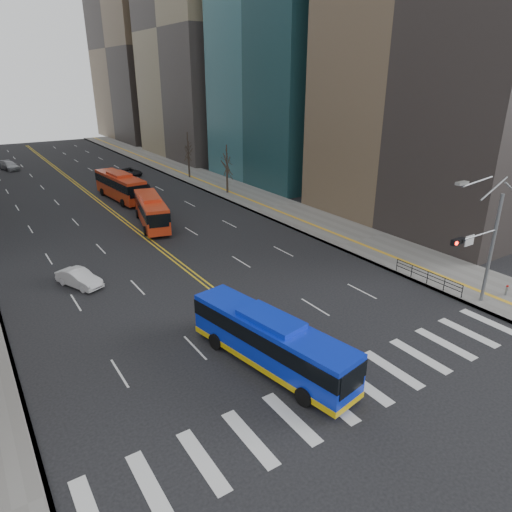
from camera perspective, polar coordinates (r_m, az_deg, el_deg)
ground at (r=25.09m, az=11.11°, el=-16.32°), size 220.00×220.00×0.00m
sidewalk_right at (r=68.48m, az=-4.60°, el=8.86°), size 7.00×130.00×0.15m
crosswalk at (r=25.08m, az=11.11°, el=-16.31°), size 26.70×4.00×0.01m
centerline at (r=71.77m, az=-21.06°, el=8.03°), size 0.55×100.00×0.01m
office_towers at (r=83.85m, az=-25.78°, el=25.77°), size 83.00×134.00×58.00m
signal_mast at (r=33.92m, az=26.35°, el=1.49°), size 5.37×0.37×9.39m
pedestrian_railing at (r=37.72m, az=20.67°, el=-2.29°), size 0.06×6.06×1.02m
street_trees at (r=49.82m, az=-24.31°, el=7.77°), size 35.20×47.20×7.60m
blue_bus at (r=25.55m, az=1.82°, el=-10.50°), size 4.21×11.07×3.18m
red_bus_near at (r=50.52m, az=-12.97°, el=5.73°), size 4.54×10.42×3.25m
red_bus_far at (r=62.35m, az=-16.61°, el=8.53°), size 3.40×11.29×3.53m
car_white at (r=37.75m, az=-21.25°, el=-2.61°), size 2.98×4.30×1.34m
car_dark_mid at (r=68.56m, az=-14.31°, el=8.80°), size 1.88×4.13×1.38m
car_silver at (r=90.09m, az=-28.43°, el=9.90°), size 3.04×5.29×1.44m
car_dark_far at (r=77.80m, az=-15.39°, el=10.12°), size 3.26×4.69×1.19m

